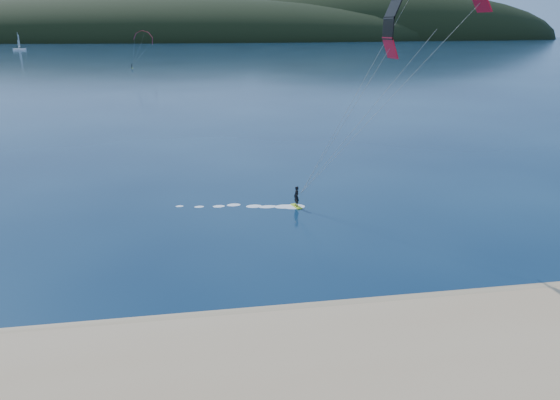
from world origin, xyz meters
name	(u,v)px	position (x,y,z in m)	size (l,w,h in m)	color
ground	(222,375)	(0.00, 0.00, 0.00)	(1800.00, 1800.00, 0.00)	#071934
wet_sand	(217,323)	(0.00, 4.50, 0.05)	(220.00, 2.50, 0.10)	#927855
headland	(190,40)	(0.63, 745.28, 0.00)	(1200.00, 310.00, 140.00)	black
kitesurfer_near	(430,36)	(17.28, 18.50, 14.61)	(24.84, 7.53, 19.10)	#BBE01A
kitesurfer_far	(143,41)	(-18.48, 198.54, 10.66)	(9.94, 5.42, 13.48)	#BBE01A
sailboat	(20,49)	(-123.94, 403.75, 0.94)	(9.02, 5.78, 12.78)	white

